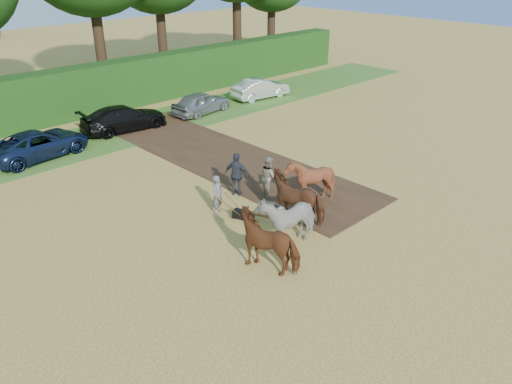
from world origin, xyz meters
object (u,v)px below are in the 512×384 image
object	(u,v)px
spectator_near	(269,177)
spectator_far	(237,175)
parked_cars	(81,131)
plough_team	(291,206)

from	to	relation	value
spectator_near	spectator_far	bearing A→B (deg)	71.80
spectator_far	parked_cars	bearing A→B (deg)	-15.47
parked_cars	plough_team	bearing A→B (deg)	-84.78
spectator_near	parked_cars	xyz separation A→B (m)	(-2.70, 11.44, -0.18)
parked_cars	spectator_near	bearing A→B (deg)	-76.74
spectator_far	plough_team	world-z (taller)	plough_team
spectator_far	plough_team	size ratio (longest dim) A/B	0.29
plough_team	spectator_far	bearing A→B (deg)	81.65
spectator_far	plough_team	distance (m)	3.54
spectator_far	plough_team	xyz separation A→B (m)	(-0.51, -3.50, 0.02)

